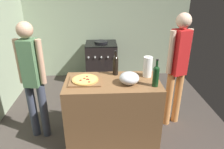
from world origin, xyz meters
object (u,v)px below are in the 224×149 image
mixing_bowl (129,78)px  person_in_stripes (33,77)px  paper_towel_roll (148,67)px  stove (102,62)px  wine_bottle_dark (116,64)px  person_in_red (178,65)px  pizza (85,80)px  wine_bottle_green (156,75)px

mixing_bowl → person_in_stripes: person_in_stripes is taller
paper_towel_roll → stove: size_ratio=0.30×
wine_bottle_dark → stove: wine_bottle_dark is taller
person_in_red → wine_bottle_dark: bearing=-171.9°
person_in_red → stove: bearing=124.3°
mixing_bowl → person_in_stripes: (-1.23, 0.22, -0.05)m
pizza → person_in_red: (1.29, 0.34, 0.04)m
paper_towel_roll → person_in_red: size_ratio=0.16×
person_in_stripes → paper_towel_roll: bearing=-0.1°
person_in_stripes → mixing_bowl: bearing=-9.9°
paper_towel_roll → wine_bottle_dark: bearing=169.7°
person_in_red → wine_bottle_green: bearing=-131.8°
pizza → paper_towel_roll: (0.81, 0.13, 0.10)m
pizza → person_in_red: bearing=14.5°
stove → paper_towel_roll: bearing=-71.3°
wine_bottle_green → mixing_bowl: bearing=165.9°
pizza → wine_bottle_dark: bearing=27.7°
mixing_bowl → person_in_stripes: bearing=170.1°
stove → person_in_stripes: (-0.90, -1.79, 0.49)m
pizza → mixing_bowl: mixing_bowl is taller
wine_bottle_green → person_in_stripes: (-1.54, 0.29, -0.12)m
mixing_bowl → paper_towel_roll: paper_towel_roll is taller
stove → pizza: bearing=-96.1°
wine_bottle_green → stove: size_ratio=0.37×
mixing_bowl → wine_bottle_green: (0.31, -0.08, 0.07)m
mixing_bowl → stove: size_ratio=0.27×
wine_bottle_green → person_in_red: bearing=48.2°
pizza → paper_towel_roll: bearing=9.2°
wine_bottle_green → person_in_stripes: size_ratio=0.21×
pizza → mixing_bowl: bearing=-8.7°
wine_bottle_dark → mixing_bowl: bearing=-62.9°
wine_bottle_green → person_in_stripes: bearing=169.2°
pizza → wine_bottle_dark: wine_bottle_dark is taller
mixing_bowl → stove: bearing=99.5°
mixing_bowl → wine_bottle_dark: 0.33m
wine_bottle_green → person_in_stripes: person_in_stripes is taller
pizza → wine_bottle_green: wine_bottle_green is taller
mixing_bowl → person_in_red: person_in_red is taller
stove → person_in_red: size_ratio=0.54×
wine_bottle_green → wine_bottle_dark: wine_bottle_green is taller
pizza → person_in_stripes: bearing=169.1°
paper_towel_roll → person_in_red: bearing=23.1°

